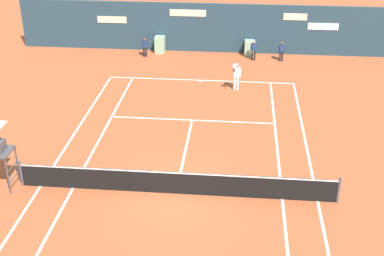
{
  "coord_description": "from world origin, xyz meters",
  "views": [
    {
      "loc": [
        2.2,
        -16.44,
        11.16
      ],
      "look_at": [
        0.23,
        3.97,
        0.8
      ],
      "focal_mm": 48.92,
      "sensor_mm": 36.0,
      "label": 1
    }
  ],
  "objects_px": {
    "ball_kid_right_post": "(282,50)",
    "tennis_ball_mid_court": "(189,91)",
    "ball_kid_centre_post": "(254,49)",
    "player_on_baseline": "(236,74)",
    "ball_kid_left_post": "(145,46)"
  },
  "relations": [
    {
      "from": "player_on_baseline",
      "to": "ball_kid_left_post",
      "type": "height_order",
      "value": "player_on_baseline"
    },
    {
      "from": "ball_kid_right_post",
      "to": "tennis_ball_mid_court",
      "type": "relative_size",
      "value": 18.16
    },
    {
      "from": "ball_kid_right_post",
      "to": "ball_kid_left_post",
      "type": "xyz_separation_m",
      "value": [
        -8.73,
        -0.0,
        0.01
      ]
    },
    {
      "from": "player_on_baseline",
      "to": "ball_kid_left_post",
      "type": "xyz_separation_m",
      "value": [
        -5.98,
        5.05,
        -0.2
      ]
    },
    {
      "from": "ball_kid_right_post",
      "to": "ball_kid_centre_post",
      "type": "bearing_deg",
      "value": -7.92
    },
    {
      "from": "ball_kid_left_post",
      "to": "ball_kid_centre_post",
      "type": "bearing_deg",
      "value": 174.68
    },
    {
      "from": "ball_kid_centre_post",
      "to": "tennis_ball_mid_court",
      "type": "bearing_deg",
      "value": 46.21
    },
    {
      "from": "player_on_baseline",
      "to": "ball_kid_left_post",
      "type": "distance_m",
      "value": 7.83
    },
    {
      "from": "ball_kid_centre_post",
      "to": "player_on_baseline",
      "type": "bearing_deg",
      "value": 67.61
    },
    {
      "from": "ball_kid_right_post",
      "to": "tennis_ball_mid_court",
      "type": "xyz_separation_m",
      "value": [
        -5.3,
        -5.55,
        -0.68
      ]
    },
    {
      "from": "tennis_ball_mid_court",
      "to": "ball_kid_right_post",
      "type": "bearing_deg",
      "value": 46.35
    },
    {
      "from": "player_on_baseline",
      "to": "ball_kid_centre_post",
      "type": "height_order",
      "value": "player_on_baseline"
    },
    {
      "from": "ball_kid_centre_post",
      "to": "ball_kid_right_post",
      "type": "bearing_deg",
      "value": 168.82
    },
    {
      "from": "ball_kid_centre_post",
      "to": "ball_kid_left_post",
      "type": "bearing_deg",
      "value": -11.18
    },
    {
      "from": "ball_kid_centre_post",
      "to": "tennis_ball_mid_court",
      "type": "height_order",
      "value": "ball_kid_centre_post"
    }
  ]
}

